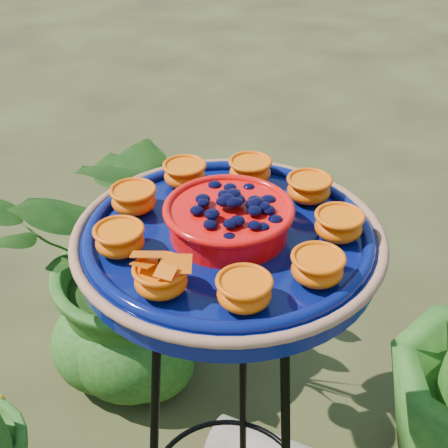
{
  "coord_description": "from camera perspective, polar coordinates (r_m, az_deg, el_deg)",
  "views": [
    {
      "loc": [
        0.45,
        -0.8,
        1.62
      ],
      "look_at": [
        0.07,
        -0.04,
        1.06
      ],
      "focal_mm": 50.0,
      "sensor_mm": 36.0,
      "label": 1
    }
  ],
  "objects": [
    {
      "name": "feeder_dish",
      "position": [
        1.04,
        0.42,
        -0.98
      ],
      "size": [
        0.6,
        0.6,
        0.12
      ],
      "rotation": [
        0.0,
        0.0,
        0.23
      ],
      "color": "#060F4F",
      "rests_on": "tripod_stand"
    },
    {
      "name": "tripod_stand",
      "position": [
        1.33,
        0.34,
        -16.52
      ],
      "size": [
        0.43,
        0.43,
        0.99
      ],
      "rotation": [
        0.0,
        0.0,
        0.23
      ],
      "color": "black",
      "rests_on": "ground"
    },
    {
      "name": "shrub_back_left",
      "position": [
        2.0,
        -7.1,
        -2.21
      ],
      "size": [
        1.05,
        0.98,
        0.93
      ],
      "primitive_type": "imported",
      "rotation": [
        0.0,
        0.0,
        0.39
      ],
      "color": "#154412",
      "rests_on": "ground"
    }
  ]
}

